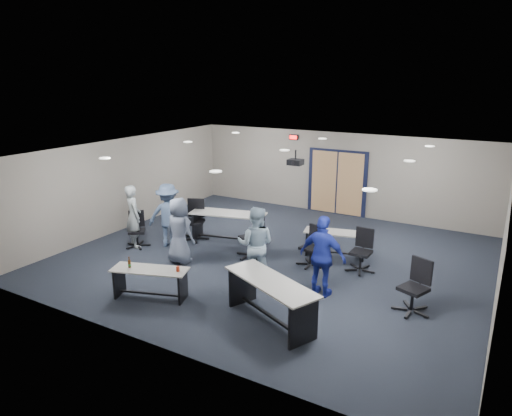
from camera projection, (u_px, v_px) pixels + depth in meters
The scene contains 25 objects.
floor at pixel (274, 257), 11.58m from camera, with size 10.00×10.00×0.00m, color black.
back_wall at pixel (338, 174), 14.96m from camera, with size 10.00×0.04×2.70m, color gray.
front_wall at pixel (148, 272), 7.45m from camera, with size 10.00×0.04×2.70m, color gray.
left_wall at pixel (126, 184), 13.58m from camera, with size 0.04×9.00×2.70m, color gray.
right_wall at pixel (504, 241), 8.83m from camera, with size 0.04×9.00×2.70m, color gray.
ceiling at pixel (275, 152), 10.83m from camera, with size 10.00×9.00×0.04m, color white.
double_door at pixel (337, 183), 15.01m from camera, with size 2.00×0.07×2.20m.
exit_sign at pixel (294, 137), 15.37m from camera, with size 0.32×0.07×0.18m.
ceiling_projector at pixel (295, 162), 11.18m from camera, with size 0.35×0.32×0.37m.
ceiling_can_lights at pixel (280, 152), 11.05m from camera, with size 6.24×5.74×0.02m, color white, non-canonical shape.
table_front_left at pixel (150, 278), 9.37m from camera, with size 1.66×1.00×0.87m.
table_front_right at pixel (270, 294), 8.39m from camera, with size 2.16×1.49×0.84m.
table_back_left at pixel (228, 222), 12.54m from camera, with size 2.17×1.15×0.84m.
table_back_right at pixel (336, 239), 11.57m from camera, with size 1.67×0.87×0.65m.
chair_back_a at pixel (195, 220), 12.70m from camera, with size 0.71×0.71×1.13m, color black, non-canonical shape.
chair_back_b at pixel (251, 236), 11.48m from camera, with size 0.70×0.70×1.11m, color black, non-canonical shape.
chair_back_c at pixel (311, 246), 10.95m from camera, with size 0.62×0.62×0.99m, color black, non-canonical shape.
chair_back_d at pixel (361, 251), 10.63m from camera, with size 0.64×0.64×1.02m, color black, non-canonical shape.
chair_loose_left at pixel (137, 230), 12.17m from camera, with size 0.61×0.61×0.96m, color black, non-canonical shape.
chair_loose_right at pixel (413, 287), 8.76m from camera, with size 0.67×0.67×1.07m, color black, non-canonical shape.
person_gray at pixel (133, 216), 12.12m from camera, with size 0.62×0.41×1.70m, color #959FA3.
person_plaid at pixel (179, 231), 11.07m from camera, with size 0.80×0.52×1.64m, color slate.
person_lightblue at pixel (256, 245), 10.03m from camera, with size 0.84×0.65×1.73m, color #9CB8CE.
person_navy at pixel (323, 257), 9.35m from camera, with size 1.02×0.42×1.74m, color navy.
person_back at pixel (168, 215), 12.15m from camera, with size 1.11×0.64×1.72m, color #415576.
Camera 1 is at (4.93, -9.59, 4.43)m, focal length 32.00 mm.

